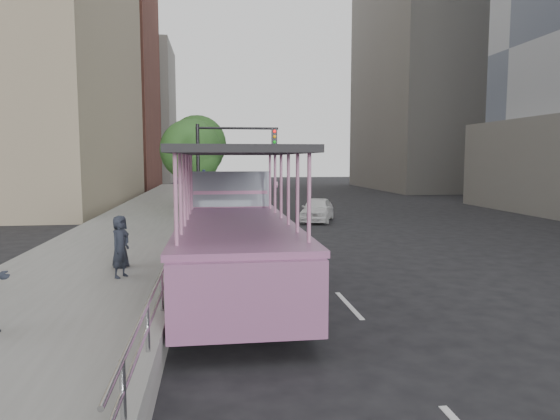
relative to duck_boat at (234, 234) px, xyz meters
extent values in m
plane|color=black|center=(1.60, -0.56, -1.38)|extent=(160.00, 160.00, 0.00)
cube|color=gray|center=(-4.15, 9.44, -1.23)|extent=(5.50, 80.00, 0.30)
cube|color=gray|center=(-1.52, 1.44, -0.90)|extent=(0.24, 30.00, 0.36)
cylinder|color=#ACACB0|center=(-1.52, -8.56, -0.37)|extent=(0.07, 0.07, 0.70)
cylinder|color=#ACACB0|center=(-1.52, -6.56, -0.37)|extent=(0.07, 0.07, 0.70)
cylinder|color=#ACACB0|center=(-1.52, -4.56, -0.37)|extent=(0.07, 0.07, 0.70)
cylinder|color=#ACACB0|center=(-1.52, -2.56, -0.37)|extent=(0.07, 0.07, 0.70)
cylinder|color=#ACACB0|center=(-1.52, -0.56, -0.37)|extent=(0.07, 0.07, 0.70)
cylinder|color=#ACACB0|center=(-1.52, 1.44, -0.37)|extent=(0.07, 0.07, 0.70)
cylinder|color=#ACACB0|center=(-1.52, 3.44, -0.37)|extent=(0.07, 0.07, 0.70)
cylinder|color=#ACACB0|center=(-1.52, 5.44, -0.37)|extent=(0.07, 0.07, 0.70)
cylinder|color=#ACACB0|center=(-1.52, 7.44, -0.37)|extent=(0.07, 0.07, 0.70)
cylinder|color=#ACACB0|center=(-1.52, 9.44, -0.37)|extent=(0.07, 0.07, 0.70)
cylinder|color=#ACACB0|center=(-1.52, 11.44, -0.37)|extent=(0.07, 0.07, 0.70)
cylinder|color=#ACACB0|center=(-1.52, 1.44, -0.37)|extent=(0.06, 22.00, 0.06)
cylinder|color=#ACACB0|center=(-1.52, 1.44, -0.04)|extent=(0.06, 22.00, 0.06)
cylinder|color=black|center=(-1.18, -4.29, -0.90)|extent=(0.38, 0.97, 0.97)
cylinder|color=black|center=(1.18, -4.29, -0.90)|extent=(0.38, 0.97, 0.97)
cylinder|color=black|center=(-1.18, -1.28, -0.90)|extent=(0.38, 0.97, 0.97)
cylinder|color=black|center=(1.18, -1.28, -0.90)|extent=(0.38, 0.97, 0.97)
cylinder|color=black|center=(-1.18, 1.73, -0.90)|extent=(0.38, 0.97, 0.97)
cylinder|color=black|center=(1.18, 1.73, -0.90)|extent=(0.38, 0.97, 0.97)
cube|color=#BE78A1|center=(0.00, -1.06, -0.28)|extent=(2.69, 8.81, 1.34)
cube|color=#BE78A1|center=(0.00, 4.09, -0.01)|extent=(2.63, 2.28, 1.68)
cylinder|color=#BE78A1|center=(0.00, 5.00, 0.31)|extent=(2.52, 0.75, 2.52)
cube|color=#89507B|center=(0.00, -5.63, -0.28)|extent=(2.69, 0.38, 1.34)
cube|color=#89507B|center=(0.00, -1.06, 0.46)|extent=(2.82, 9.13, 0.13)
cube|color=#242426|center=(0.00, -1.49, 2.26)|extent=(2.85, 7.09, 0.15)
cube|color=#9AA7B6|center=(0.00, 2.21, 1.11)|extent=(2.47, 0.22, 1.13)
cube|color=#BE78A1|center=(0.00, 2.69, 0.79)|extent=(2.36, 1.07, 0.54)
imported|color=white|center=(5.14, 13.16, -0.71)|extent=(2.78, 4.20, 1.33)
imported|color=#232833|center=(-3.02, -0.24, -0.28)|extent=(0.63, 0.70, 1.60)
imported|color=#232833|center=(-3.26, 1.05, -0.32)|extent=(0.61, 0.82, 1.52)
cylinder|color=black|center=(-0.93, 7.15, -0.01)|extent=(0.09, 0.09, 2.73)
cube|color=#0C1654|center=(-0.93, 7.15, 1.13)|extent=(0.13, 0.67, 0.98)
cube|color=white|center=(-0.90, 7.15, 1.13)|extent=(0.08, 0.43, 0.60)
cylinder|color=black|center=(-1.30, 11.94, 1.22)|extent=(0.18, 0.18, 5.20)
cylinder|color=black|center=(0.70, 11.94, 3.62)|extent=(4.20, 0.12, 0.12)
cube|color=black|center=(2.60, 11.94, 3.17)|extent=(0.28, 0.22, 0.85)
sphere|color=red|center=(2.60, 11.81, 3.47)|extent=(0.16, 0.16, 0.16)
cylinder|color=#352118|center=(-1.80, 15.44, 0.16)|extent=(0.22, 0.22, 3.08)
sphere|color=#2D5522|center=(-1.80, 15.44, 2.58)|extent=(3.52, 3.52, 3.52)
sphere|color=#2D5522|center=(-1.40, 15.14, 2.03)|extent=(2.42, 2.42, 2.42)
cylinder|color=#352118|center=(-1.60, 21.44, 0.36)|extent=(0.22, 0.22, 3.47)
sphere|color=#2D5522|center=(-1.60, 21.44, 3.09)|extent=(3.97, 3.97, 3.97)
sphere|color=#2D5522|center=(-1.20, 21.14, 2.47)|extent=(2.73, 2.73, 2.73)
cube|color=brown|center=(-16.40, 47.44, 11.62)|extent=(18.00, 16.00, 26.00)
cube|color=slate|center=(27.60, 41.44, 14.62)|extent=(20.00, 20.00, 32.00)
cube|color=slate|center=(-14.40, 63.44, 8.62)|extent=(16.00, 14.00, 20.00)
camera|label=1|loc=(-0.54, -13.77, 2.08)|focal=32.00mm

